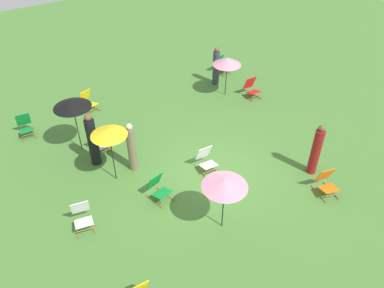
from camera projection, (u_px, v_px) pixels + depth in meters
The scene contains 18 objects.
ground_plane at pixel (213, 176), 11.94m from camera, with size 40.00×40.00×0.00m, color #477A33.
deckchair_0 at pixel (326, 183), 11.17m from camera, with size 0.65×0.86×0.83m.
deckchair_1 at pixel (88, 102), 14.76m from camera, with size 0.68×0.87×0.83m.
deckchair_2 at pixel (158, 188), 10.99m from camera, with size 0.62×0.84×0.83m.
deckchair_3 at pixel (100, 141), 12.76m from camera, with size 0.56×0.81×0.83m.
deckchair_4 at pixel (82, 216), 10.15m from camera, with size 0.62×0.84×0.83m.
deckchair_5 at pixel (221, 65), 17.28m from camera, with size 0.63×0.84×0.83m.
deckchair_6 at pixel (25, 126), 13.47m from camera, with size 0.54×0.80×0.83m.
deckchair_8 at pixel (206, 160), 11.99m from camera, with size 0.53×0.79×0.83m.
deckchair_9 at pixel (251, 88), 15.60m from camera, with size 0.52×0.79×0.83m.
umbrella_0 at pixel (225, 183), 9.37m from camera, with size 1.18×1.18×1.74m.
umbrella_1 at pixel (72, 104), 11.93m from camera, with size 1.21×1.21×1.95m.
umbrella_2 at pixel (109, 132), 10.74m from camera, with size 1.07×1.07×1.92m.
umbrella_3 at pixel (227, 61), 14.99m from camera, with size 1.15×1.15×1.67m.
person_0 at pixel (216, 67), 16.18m from camera, with size 0.41×0.41×1.68m.
person_1 at pixel (132, 148), 11.72m from camera, with size 0.31×0.31×1.75m.
person_2 at pixel (93, 141), 11.90m from camera, with size 0.44×0.44×1.91m.
person_3 at pixel (316, 151), 11.57m from camera, with size 0.40×0.40×1.81m.
Camera 1 is at (-5.41, -6.96, 8.14)m, focal length 35.29 mm.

